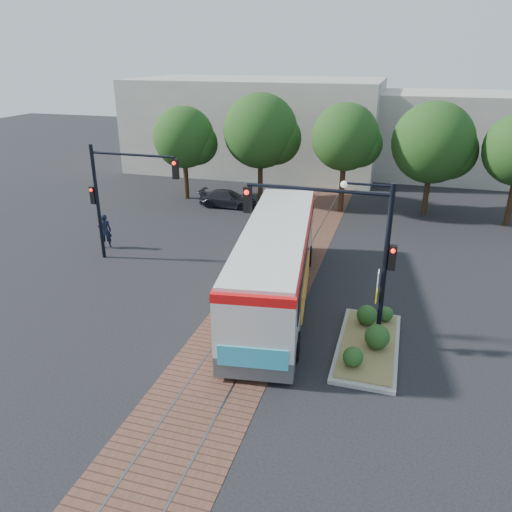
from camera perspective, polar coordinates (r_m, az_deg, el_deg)
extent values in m
plane|color=black|center=(20.81, -0.46, -7.01)|extent=(120.00, 120.00, 0.00)
cube|color=brown|center=(24.24, 2.31, -2.55)|extent=(3.60, 40.00, 0.01)
cube|color=slate|center=(24.42, 0.60, -2.33)|extent=(0.06, 40.00, 0.01)
cube|color=slate|center=(24.09, 4.04, -2.74)|extent=(0.06, 40.00, 0.01)
cylinder|color=#382314|center=(37.73, -8.00, 8.66)|extent=(0.36, 0.36, 2.86)
sphere|color=#1A3811|center=(37.14, -8.25, 13.28)|extent=(4.40, 4.40, 4.40)
cylinder|color=#382314|center=(36.57, 0.49, 8.65)|extent=(0.36, 0.36, 3.12)
sphere|color=#1A3811|center=(35.90, 0.51, 14.10)|extent=(5.20, 5.20, 5.20)
cylinder|color=#382314|center=(34.63, 9.79, 7.77)|extent=(0.36, 0.36, 3.39)
sphere|color=#1A3811|center=(33.96, 10.16, 13.24)|extent=(4.40, 4.40, 4.40)
cylinder|color=#382314|center=(35.29, 18.87, 6.72)|extent=(0.36, 0.36, 2.86)
sphere|color=#1A3811|center=(34.61, 19.57, 12.11)|extent=(5.20, 5.20, 5.20)
cylinder|color=#382314|center=(35.08, 27.08, 5.60)|extent=(0.36, 0.36, 3.12)
cube|color=#ADA899|center=(47.67, 0.19, 14.83)|extent=(22.00, 12.00, 8.00)
cube|color=#ADA899|center=(48.28, 24.94, 12.32)|extent=(18.00, 10.00, 7.00)
cube|color=#494A4C|center=(22.03, 2.21, -3.57)|extent=(4.35, 12.91, 0.74)
cube|color=silver|center=(21.47, 2.26, -0.28)|extent=(4.38, 12.91, 2.01)
cube|color=black|center=(21.64, 2.37, 0.82)|extent=(4.26, 11.66, 0.95)
cube|color=red|center=(21.05, 2.31, 2.64)|extent=(4.42, 12.92, 0.32)
cube|color=silver|center=(20.98, 2.31, 3.19)|extent=(4.23, 12.48, 0.15)
cube|color=black|center=(15.77, -0.31, -7.38)|extent=(1.69, 0.36, 0.95)
cube|color=#31A7C7|center=(16.29, -0.40, -11.57)|extent=(2.31, 0.38, 0.74)
cube|color=orange|center=(20.67, 5.68, -3.23)|extent=(0.72, 4.71, 1.16)
cylinder|color=black|center=(18.29, -3.30, -9.61)|extent=(0.51, 1.10, 1.06)
cylinder|color=black|center=(18.01, 4.41, -10.21)|extent=(0.51, 1.10, 1.06)
cylinder|color=black|center=(25.83, 0.56, 0.33)|extent=(0.51, 1.10, 1.06)
cylinder|color=black|center=(25.63, 5.94, 0.03)|extent=(0.51, 1.10, 1.06)
cube|color=gray|center=(19.23, 12.66, -10.04)|extent=(2.20, 5.20, 0.15)
cube|color=olive|center=(19.17, 12.69, -9.75)|extent=(1.90, 4.80, 0.08)
sphere|color=#1E4719|center=(17.62, 11.04, -11.20)|extent=(0.70, 0.70, 0.70)
sphere|color=#1E4719|center=(18.74, 13.68, -8.89)|extent=(0.90, 0.90, 0.90)
sphere|color=#1E4719|center=(20.17, 12.56, -6.57)|extent=(0.80, 0.80, 0.80)
sphere|color=#1E4719|center=(20.64, 14.60, -6.38)|extent=(0.60, 0.60, 0.60)
cylinder|color=black|center=(17.96, 14.50, -1.29)|extent=(0.18, 0.18, 6.00)
cylinder|color=black|center=(17.33, 7.01, 7.53)|extent=(5.00, 0.12, 0.12)
cube|color=black|center=(18.04, -0.95, 6.47)|extent=(0.28, 0.22, 0.95)
sphere|color=#FF190C|center=(17.83, -1.10, 7.28)|extent=(0.18, 0.18, 0.18)
cube|color=black|center=(17.80, 15.32, -0.19)|extent=(0.26, 0.20, 0.90)
sphere|color=#FF190C|center=(17.57, 15.40, 0.56)|extent=(0.16, 0.16, 0.16)
cube|color=white|center=(18.01, 13.78, -2.54)|extent=(0.04, 0.45, 0.55)
cube|color=yellow|center=(18.28, 13.60, -4.39)|extent=(0.04, 0.45, 0.45)
cylinder|color=black|center=(17.07, 12.73, 7.96)|extent=(1.60, 0.08, 0.08)
sphere|color=silver|center=(17.15, 10.04, 8.06)|extent=(0.24, 0.24, 0.24)
cylinder|color=black|center=(26.97, -17.64, 5.78)|extent=(0.18, 0.18, 6.00)
cylinder|color=black|center=(25.20, -13.98, 11.17)|extent=(4.50, 0.12, 0.12)
cube|color=black|center=(24.27, -9.19, 9.80)|extent=(0.28, 0.22, 0.95)
sphere|color=#FF190C|center=(24.08, -9.37, 10.42)|extent=(0.18, 0.18, 0.18)
cube|color=black|center=(26.99, -18.13, 6.62)|extent=(0.26, 0.20, 0.90)
sphere|color=#FF190C|center=(26.81, -18.36, 7.16)|extent=(0.16, 0.16, 0.16)
imported|color=black|center=(28.98, -16.89, 2.77)|extent=(0.85, 0.80, 1.95)
imported|color=black|center=(35.45, -3.22, 6.55)|extent=(4.11, 1.77, 1.18)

